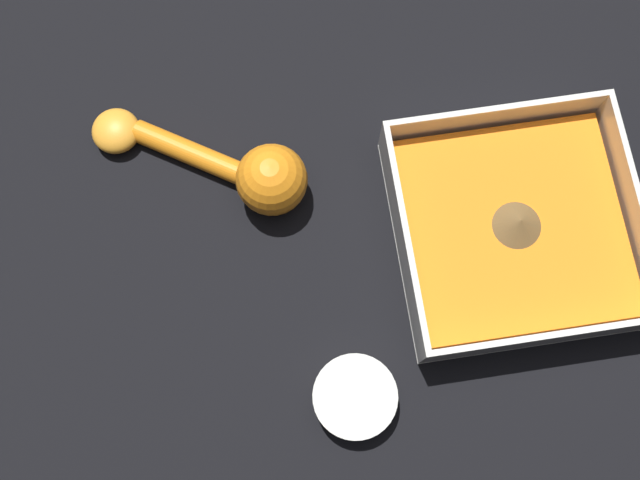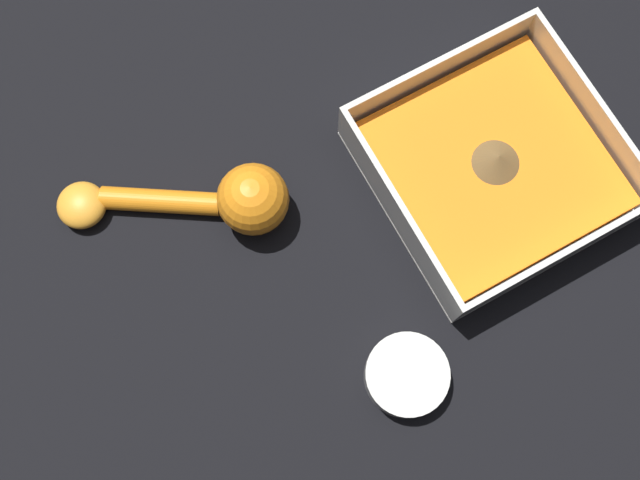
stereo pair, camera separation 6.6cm
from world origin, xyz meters
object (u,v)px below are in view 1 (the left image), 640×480
at_px(spice_bowl, 355,397).
at_px(lemon_half, 116,131).
at_px(square_dish, 513,229).
at_px(lemon_squeezer, 258,175).

relative_size(spice_bowl, lemon_half, 1.59).
relative_size(square_dish, spice_bowl, 2.89).
height_order(square_dish, spice_bowl, square_dish).
xyz_separation_m(square_dish, spice_bowl, (0.14, -0.18, -0.01)).
bearing_deg(square_dish, lemon_half, -113.54).
xyz_separation_m(lemon_squeezer, lemon_half, (-0.08, -0.14, -0.02)).
distance_m(lemon_squeezer, lemon_half, 0.16).
xyz_separation_m(square_dish, lemon_half, (-0.17, -0.39, -0.01)).
xyz_separation_m(spice_bowl, lemon_half, (-0.31, -0.21, -0.00)).
height_order(square_dish, lemon_squeezer, lemon_squeezer).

